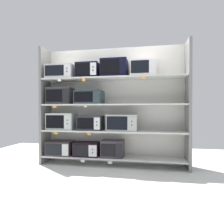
{
  "coord_description": "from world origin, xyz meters",
  "views": [
    {
      "loc": [
        0.67,
        -3.69,
        1.07
      ],
      "look_at": [
        0.0,
        0.0,
        1.03
      ],
      "focal_mm": 31.26,
      "sensor_mm": 36.0,
      "label": 1
    }
  ],
  "objects_px": {
    "microwave_10": "(115,69)",
    "microwave_1": "(87,149)",
    "microwave_4": "(91,123)",
    "microwave_9": "(88,71)",
    "microwave_5": "(122,123)",
    "microwave_8": "(62,72)",
    "microwave_7": "(90,97)",
    "microwave_6": "(61,96)",
    "microwave_0": "(61,148)",
    "microwave_2": "(113,148)",
    "microwave_11": "(143,69)",
    "microwave_3": "(62,121)"
  },
  "relations": [
    {
      "from": "microwave_2",
      "to": "microwave_4",
      "type": "bearing_deg",
      "value": -179.98
    },
    {
      "from": "microwave_2",
      "to": "microwave_10",
      "type": "bearing_deg",
      "value": -0.55
    },
    {
      "from": "microwave_5",
      "to": "microwave_10",
      "type": "distance_m",
      "value": 1.04
    },
    {
      "from": "microwave_11",
      "to": "microwave_10",
      "type": "bearing_deg",
      "value": -179.99
    },
    {
      "from": "microwave_0",
      "to": "microwave_2",
      "type": "xyz_separation_m",
      "value": [
        1.07,
        0.0,
        0.02
      ]
    },
    {
      "from": "microwave_8",
      "to": "microwave_5",
      "type": "bearing_deg",
      "value": -0.01
    },
    {
      "from": "microwave_0",
      "to": "microwave_7",
      "type": "distance_m",
      "value": 1.18
    },
    {
      "from": "microwave_10",
      "to": "microwave_1",
      "type": "bearing_deg",
      "value": -180.0
    },
    {
      "from": "microwave_7",
      "to": "microwave_10",
      "type": "relative_size",
      "value": 1.05
    },
    {
      "from": "microwave_3",
      "to": "microwave_6",
      "type": "relative_size",
      "value": 1.09
    },
    {
      "from": "microwave_8",
      "to": "microwave_10",
      "type": "height_order",
      "value": "microwave_10"
    },
    {
      "from": "microwave_9",
      "to": "microwave_1",
      "type": "bearing_deg",
      "value": -179.69
    },
    {
      "from": "microwave_4",
      "to": "microwave_9",
      "type": "bearing_deg",
      "value": -179.95
    },
    {
      "from": "microwave_4",
      "to": "microwave_10",
      "type": "xyz_separation_m",
      "value": [
        0.48,
        -0.0,
        1.04
      ]
    },
    {
      "from": "microwave_6",
      "to": "microwave_0",
      "type": "bearing_deg",
      "value": -6.59
    },
    {
      "from": "microwave_3",
      "to": "microwave_4",
      "type": "distance_m",
      "value": 0.61
    },
    {
      "from": "microwave_5",
      "to": "microwave_6",
      "type": "xyz_separation_m",
      "value": [
        -1.25,
        0.0,
        0.52
      ]
    },
    {
      "from": "microwave_1",
      "to": "microwave_9",
      "type": "distance_m",
      "value": 1.54
    },
    {
      "from": "microwave_4",
      "to": "microwave_7",
      "type": "distance_m",
      "value": 0.5
    },
    {
      "from": "microwave_1",
      "to": "microwave_8",
      "type": "xyz_separation_m",
      "value": [
        -0.53,
        0.0,
        1.53
      ]
    },
    {
      "from": "microwave_3",
      "to": "microwave_1",
      "type": "bearing_deg",
      "value": -0.01
    },
    {
      "from": "microwave_2",
      "to": "microwave_6",
      "type": "xyz_separation_m",
      "value": [
        -1.07,
        -0.0,
        1.02
      ]
    },
    {
      "from": "microwave_2",
      "to": "microwave_11",
      "type": "xyz_separation_m",
      "value": [
        0.58,
        -0.0,
        1.51
      ]
    },
    {
      "from": "microwave_0",
      "to": "microwave_8",
      "type": "relative_size",
      "value": 0.91
    },
    {
      "from": "microwave_0",
      "to": "microwave_3",
      "type": "relative_size",
      "value": 0.92
    },
    {
      "from": "microwave_9",
      "to": "microwave_4",
      "type": "bearing_deg",
      "value": 0.05
    },
    {
      "from": "microwave_0",
      "to": "microwave_10",
      "type": "distance_m",
      "value": 1.9
    },
    {
      "from": "microwave_7",
      "to": "microwave_11",
      "type": "xyz_separation_m",
      "value": [
        1.04,
        -0.0,
        0.52
      ]
    },
    {
      "from": "microwave_0",
      "to": "microwave_7",
      "type": "relative_size",
      "value": 0.97
    },
    {
      "from": "microwave_3",
      "to": "microwave_10",
      "type": "xyz_separation_m",
      "value": [
        1.08,
        -0.0,
        1.02
      ]
    },
    {
      "from": "microwave_6",
      "to": "microwave_1",
      "type": "bearing_deg",
      "value": -0.02
    },
    {
      "from": "microwave_2",
      "to": "microwave_0",
      "type": "bearing_deg",
      "value": -179.99
    },
    {
      "from": "microwave_4",
      "to": "microwave_8",
      "type": "xyz_separation_m",
      "value": [
        -0.6,
        -0.0,
        1.01
      ]
    },
    {
      "from": "microwave_4",
      "to": "microwave_10",
      "type": "distance_m",
      "value": 1.15
    },
    {
      "from": "microwave_9",
      "to": "microwave_8",
      "type": "bearing_deg",
      "value": 180.0
    },
    {
      "from": "microwave_1",
      "to": "microwave_2",
      "type": "bearing_deg",
      "value": 0.04
    },
    {
      "from": "microwave_5",
      "to": "microwave_4",
      "type": "bearing_deg",
      "value": 179.98
    },
    {
      "from": "microwave_6",
      "to": "microwave_10",
      "type": "bearing_deg",
      "value": -0.01
    },
    {
      "from": "microwave_4",
      "to": "microwave_3",
      "type": "bearing_deg",
      "value": -179.99
    },
    {
      "from": "microwave_10",
      "to": "microwave_8",
      "type": "bearing_deg",
      "value": 179.99
    },
    {
      "from": "microwave_4",
      "to": "microwave_10",
      "type": "relative_size",
      "value": 0.96
    },
    {
      "from": "microwave_10",
      "to": "microwave_4",
      "type": "bearing_deg",
      "value": 179.98
    },
    {
      "from": "microwave_7",
      "to": "microwave_10",
      "type": "height_order",
      "value": "microwave_10"
    },
    {
      "from": "microwave_7",
      "to": "microwave_10",
      "type": "distance_m",
      "value": 0.74
    },
    {
      "from": "microwave_0",
      "to": "microwave_2",
      "type": "height_order",
      "value": "microwave_2"
    },
    {
      "from": "microwave_2",
      "to": "microwave_8",
      "type": "xyz_separation_m",
      "value": [
        -1.04,
        -0.0,
        1.5
      ]
    },
    {
      "from": "microwave_2",
      "to": "microwave_3",
      "type": "bearing_deg",
      "value": -179.98
    },
    {
      "from": "microwave_1",
      "to": "microwave_10",
      "type": "bearing_deg",
      "value": 0.0
    },
    {
      "from": "microwave_5",
      "to": "microwave_8",
      "type": "relative_size",
      "value": 1.05
    },
    {
      "from": "microwave_1",
      "to": "microwave_8",
      "type": "bearing_deg",
      "value": 179.98
    }
  ]
}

